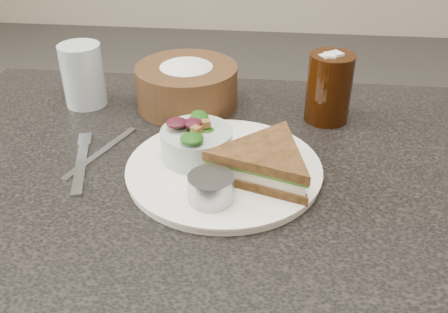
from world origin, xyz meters
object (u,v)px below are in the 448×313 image
sandwich (265,163)px  salad_bowl (197,139)px  dinner_plate (224,169)px  dressing_ramekin (211,188)px  water_glass (83,75)px  cola_glass (329,85)px  bread_basket (187,79)px

sandwich → salad_bowl: bearing=175.6°
dinner_plate → dressing_ramekin: 0.09m
dinner_plate → water_glass: 0.37m
sandwich → salad_bowl: salad_bowl is taller
sandwich → cola_glass: 0.25m
dinner_plate → dressing_ramekin: dressing_ramekin is taller
salad_bowl → bread_basket: 0.21m
dinner_plate → salad_bowl: salad_bowl is taller
salad_bowl → dressing_ramekin: size_ratio=1.73×
sandwich → bread_basket: size_ratio=0.95×
dressing_ramekin → cola_glass: (0.18, 0.29, 0.04)m
dinner_plate → water_glass: size_ratio=2.49×
dressing_ramekin → cola_glass: 0.34m
cola_glass → sandwich: bearing=-115.3°
bread_basket → cola_glass: 0.27m
water_glass → bread_basket: bearing=3.8°
cola_glass → water_glass: (-0.46, 0.02, -0.01)m
water_glass → dinner_plate: bearing=-36.1°
dressing_ramekin → water_glass: bearing=133.5°
dinner_plate → bread_basket: (-0.10, 0.23, 0.05)m
salad_bowl → cola_glass: bearing=39.7°
cola_glass → water_glass: bearing=178.1°
salad_bowl → water_glass: 0.32m
dinner_plate → salad_bowl: bearing=153.9°
dinner_plate → sandwich: sandwich is taller
sandwich → dressing_ramekin: 0.10m
sandwich → salad_bowl: (-0.11, 0.04, 0.01)m
sandwich → cola_glass: bearing=82.5°
dressing_ramekin → cola_glass: size_ratio=0.47×
sandwich → dressing_ramekin: (-0.07, -0.07, -0.01)m
sandwich → bread_basket: bread_basket is taller
cola_glass → salad_bowl: bearing=-140.3°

